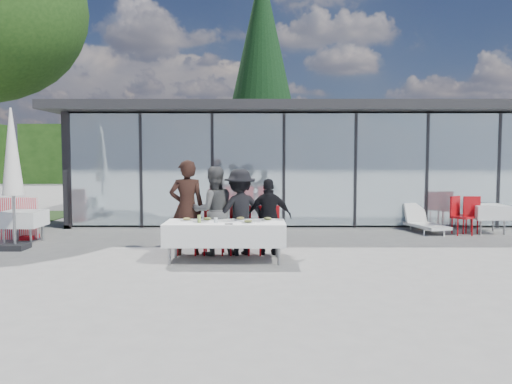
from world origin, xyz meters
TOP-DOWN VIEW (x-y plane):
  - ground at (0.00, 0.00)m, footprint 90.00×90.00m
  - pavilion at (2.00, 8.16)m, footprint 14.80×8.80m
  - treeline at (-2.00, 28.00)m, footprint 62.50×2.00m
  - dining_table at (-0.30, -0.20)m, footprint 2.26×0.96m
  - diner_a at (-1.11, 0.43)m, footprint 0.83×0.83m
  - diner_chair_a at (-1.11, 0.55)m, footprint 0.44×0.44m
  - diner_b at (-0.57, 0.43)m, footprint 1.07×1.07m
  - diner_chair_b at (-0.57, 0.55)m, footprint 0.44×0.44m
  - diner_c at (-0.04, 0.43)m, footprint 1.42×1.42m
  - diner_chair_c at (-0.04, 0.55)m, footprint 0.44×0.44m
  - diner_d at (0.55, 0.43)m, footprint 0.90×0.90m
  - diner_chair_d at (0.55, 0.55)m, footprint 0.44×0.44m
  - plate_a at (-1.04, -0.08)m, footprint 0.24×0.24m
  - plate_b at (-0.65, -0.05)m, footprint 0.24×0.24m
  - plate_c at (-0.02, 0.03)m, footprint 0.24×0.24m
  - plate_d at (0.51, -0.02)m, footprint 0.24×0.24m
  - plate_extra at (0.14, -0.41)m, footprint 0.24×0.24m
  - juice_bottle at (-0.77, -0.33)m, footprint 0.06×0.06m
  - drinking_glasses at (-0.46, -0.34)m, footprint 0.07×0.07m
  - folded_eyeglasses at (-0.21, -0.56)m, footprint 0.14×0.03m
  - spare_table_left at (-5.06, 1.79)m, footprint 0.86×0.86m
  - spare_table_right at (6.27, 3.31)m, footprint 0.86×0.86m
  - spare_chair_a at (5.44, 3.07)m, footprint 0.62×0.62m
  - spare_chair_b at (5.76, 3.21)m, footprint 0.47×0.47m
  - market_umbrella at (-4.86, 0.97)m, footprint 0.50×0.50m
  - lounger at (4.69, 3.56)m, footprint 0.93×1.44m
  - conifer_tree at (0.50, 13.00)m, footprint 4.00×4.00m

SIDE VIEW (x-z plane):
  - ground at x=0.00m, z-range 0.00..0.00m
  - lounger at x=4.69m, z-range -0.10..0.62m
  - diner_chair_a at x=-1.11m, z-range 0.05..1.03m
  - diner_chair_b at x=-0.57m, z-range 0.05..1.03m
  - diner_chair_c at x=-0.04m, z-range 0.05..1.03m
  - diner_chair_d at x=0.55m, z-range 0.05..1.03m
  - spare_chair_a at x=5.44m, z-range 0.05..1.03m
  - spare_chair_b at x=5.76m, z-range 0.05..1.03m
  - dining_table at x=-0.30m, z-range 0.16..0.91m
  - spare_table_left at x=-5.06m, z-range 0.18..0.92m
  - spare_table_right at x=6.27m, z-range 0.18..0.92m
  - folded_eyeglasses at x=-0.21m, z-range 0.75..0.76m
  - diner_d at x=0.55m, z-range 0.00..1.54m
  - plate_a at x=-1.04m, z-range 0.74..0.81m
  - plate_b at x=-0.65m, z-range 0.74..0.81m
  - plate_c at x=-0.02m, z-range 0.74..0.81m
  - plate_d at x=0.51m, z-range 0.74..0.81m
  - plate_extra at x=0.14m, z-range 0.74..0.81m
  - drinking_glasses at x=-0.46m, z-range 0.75..0.85m
  - juice_bottle at x=-0.77m, z-range 0.75..0.90m
  - diner_c at x=-0.04m, z-range 0.00..1.73m
  - diner_b at x=-0.57m, z-range 0.00..1.78m
  - diner_a at x=-1.11m, z-range 0.00..1.91m
  - market_umbrella at x=-4.86m, z-range 0.41..3.41m
  - pavilion at x=2.00m, z-range 0.43..3.87m
  - treeline at x=-2.00m, z-range 0.00..4.40m
  - conifer_tree at x=0.50m, z-range 0.74..11.24m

